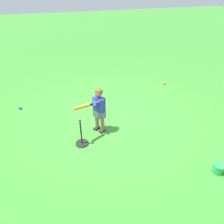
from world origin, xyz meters
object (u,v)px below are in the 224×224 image
at_px(play_ball_center_lawn, 164,83).
at_px(batting_tee, 82,140).
at_px(play_ball_far_right, 20,108).
at_px(toy_bucket, 218,168).
at_px(child_batter, 98,107).

xyz_separation_m(play_ball_center_lawn, batting_tee, (2.19, -3.21, 0.06)).
relative_size(play_ball_center_lawn, play_ball_far_right, 1.27).
xyz_separation_m(play_ball_far_right, batting_tee, (1.93, 1.37, 0.07)).
bearing_deg(batting_tee, toy_bucket, 55.98).
distance_m(child_batter, play_ball_far_right, 2.50).
height_order(batting_tee, toy_bucket, batting_tee).
relative_size(child_batter, play_ball_far_right, 14.25).
bearing_deg(toy_bucket, child_batter, -136.38).
xyz_separation_m(play_ball_center_lawn, play_ball_far_right, (0.27, -4.57, -0.01)).
xyz_separation_m(play_ball_center_lawn, toy_bucket, (3.73, -0.94, 0.05)).
bearing_deg(play_ball_far_right, play_ball_center_lawn, 93.32).
relative_size(child_batter, batting_tee, 1.74).
bearing_deg(child_batter, play_ball_far_right, -130.58).
distance_m(child_batter, play_ball_center_lawn, 3.35).
height_order(play_ball_far_right, toy_bucket, toy_bucket).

